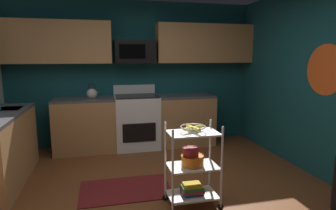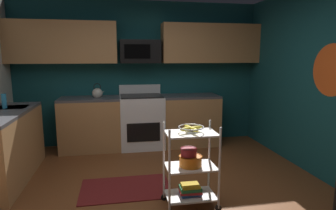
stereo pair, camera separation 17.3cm
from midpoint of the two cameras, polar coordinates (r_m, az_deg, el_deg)
floor at (r=3.39m, az=-0.09°, el=-19.33°), size 4.40×4.80×0.04m
wall_back at (r=5.38m, az=-4.77°, el=6.20°), size 4.52×0.06×2.60m
wall_flower_decal at (r=4.17m, az=30.66°, el=5.96°), size 0.00×0.66×0.66m
counter_run at (r=4.74m, az=-12.36°, el=-4.69°), size 3.60×2.24×0.92m
oven_range at (r=5.17m, az=-4.30°, el=-3.13°), size 0.76×0.65×1.10m
upper_cabinets at (r=5.18m, az=-4.64°, el=12.16°), size 4.40×0.33×0.70m
microwave at (r=5.15m, az=-4.61°, el=10.50°), size 0.70×0.39×0.40m
rolling_cart at (r=3.17m, az=6.10°, el=-12.05°), size 0.60×0.36×0.91m
fruit_bowl at (r=3.04m, az=6.25°, el=-4.61°), size 0.27×0.27×0.07m
mixing_bowl_large at (r=3.15m, az=6.09°, el=-10.92°), size 0.25×0.25×0.11m
mixing_bowl_small at (r=3.12m, az=5.74°, el=-9.19°), size 0.18×0.18×0.08m
book_stack at (r=3.28m, az=6.02°, el=-16.35°), size 0.25×0.20×0.12m
kettle at (r=5.06m, az=-12.86°, el=2.32°), size 0.21×0.18×0.26m
dish_soap_bottle at (r=4.46m, az=-28.79°, el=0.70°), size 0.06×0.06×0.20m
floor_rug at (r=3.73m, az=-6.98°, el=-16.09°), size 1.10×0.70×0.01m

